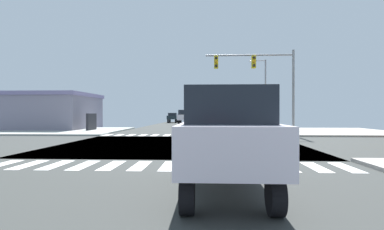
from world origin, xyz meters
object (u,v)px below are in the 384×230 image
Objects in this scene: traffic_signal_mast at (260,72)px; bank_building at (39,111)px; suv_farside_2 at (226,132)px; sedan_trailing_2 at (229,123)px; street_lamp at (263,88)px; sedan_middle_3 at (173,117)px; pickup_crossing_1 at (185,117)px.

traffic_signal_mast is 0.54× the size of bank_building.
traffic_signal_mast is 18.47m from suv_farside_2.
sedan_trailing_2 is (-2.68, -3.44, -4.00)m from traffic_signal_mast.
street_lamp reaches higher than sedan_middle_3.
street_lamp is 29.09m from sedan_middle_3.
bank_building is 2.60× the size of pickup_crossing_1.
sedan_trailing_2 is at bearing -111.78° from street_lamp.
traffic_signal_mast is at bearing 142.07° from sedan_trailing_2.
street_lamp is (1.60, 7.27, -0.64)m from traffic_signal_mast.
pickup_crossing_1 is at bearing 95.51° from suv_farside_2.
sedan_middle_3 is (-12.39, 26.10, -3.36)m from street_lamp.
suv_farside_2 is at bearing -102.10° from traffic_signal_mast.
street_lamp is 1.61× the size of suv_farside_2.
bank_building is 27.69m from sedan_middle_3.
traffic_signal_mast reaches higher than pickup_crossing_1.
street_lamp reaches higher than traffic_signal_mast.
traffic_signal_mast is 7.47m from street_lamp.
suv_farside_2 is 0.90× the size of pickup_crossing_1.
bank_building is 3.08× the size of sedan_middle_3.
traffic_signal_mast is at bearing 77.90° from suv_farside_2.
street_lamp reaches higher than sedan_trailing_2.
pickup_crossing_1 is (-9.39, 16.49, -3.18)m from street_lamp.
bank_building is 2.88× the size of suv_farside_2.
pickup_crossing_1 is 1.19× the size of sedan_middle_3.
traffic_signal_mast is 1.40× the size of pickup_crossing_1.
street_lamp is at bearing 77.81° from suv_farside_2.
bank_building reaches higher than sedan_middle_3.
sedan_middle_3 is (-10.79, 33.37, -4.00)m from traffic_signal_mast.
sedan_middle_3 is at bearing 107.92° from traffic_signal_mast.
pickup_crossing_1 is 27.68m from sedan_trailing_2.
suv_farside_2 is 1.07× the size of sedan_middle_3.
sedan_middle_3 is at bearing 115.40° from street_lamp.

